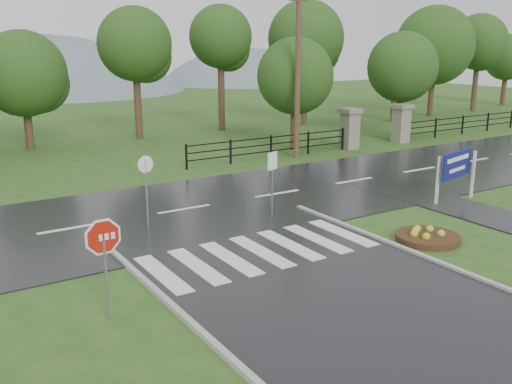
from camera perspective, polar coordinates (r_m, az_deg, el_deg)
ground at (r=12.66m, az=13.21°, el=-12.82°), size 120.00×120.00×0.00m
main_road at (r=20.35m, az=-7.20°, el=-1.84°), size 90.00×8.00×0.04m
walkway at (r=21.21m, az=21.71°, el=-2.11°), size 2.20×11.00×0.04m
crosswalk at (r=16.17m, az=0.48°, el=-5.94°), size 6.50×2.80×0.02m
pillar_west at (r=32.14m, az=9.36°, el=6.36°), size 1.00×1.00×2.24m
pillar_east at (r=34.91m, az=14.31°, el=6.76°), size 1.00×1.00×2.24m
fence_west at (r=29.02m, az=1.52°, el=4.75°), size 9.58×0.08×1.20m
fence_east at (r=43.37m, az=24.18°, el=6.83°), size 20.58×0.08×1.20m
hills at (r=76.65m, az=-22.37°, el=-2.49°), size 102.00×48.00×48.00m
treeline at (r=33.50m, az=-16.03°, el=4.28°), size 83.20×5.20×10.00m
stop_sign at (r=12.30m, az=-14.98°, el=-5.15°), size 1.07×0.10×2.41m
estate_billboard at (r=22.34m, az=19.44°, el=2.38°), size 2.12×0.56×1.90m
flower_bed at (r=17.88m, az=16.81°, el=-4.26°), size 1.90×1.90×0.38m
reg_sign_small at (r=19.15m, az=1.64°, el=2.08°), size 0.48×0.17×2.23m
reg_sign_round at (r=18.32m, az=-10.92°, el=0.91°), size 0.54×0.11×2.34m
utility_pole_east at (r=28.91m, az=4.19°, el=11.72°), size 1.46×0.46×8.36m
entrance_tree_left at (r=31.32m, az=3.95°, el=11.45°), size 4.13×4.13×6.06m
entrance_tree_right at (r=36.70m, az=14.45°, el=11.97°), size 4.28×4.28×6.43m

